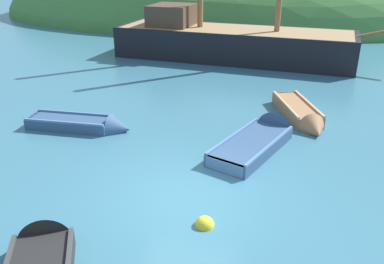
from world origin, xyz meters
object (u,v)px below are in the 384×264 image
(rowboat_outer_right, at_px, (261,140))
(buoy_yellow, at_px, (205,225))
(sailing_ship, at_px, (230,48))
(rowboat_center, at_px, (85,126))
(rowboat_outer_left, at_px, (301,116))

(rowboat_outer_right, distance_m, buoy_yellow, 4.43)
(sailing_ship, height_order, rowboat_center, sailing_ship)
(rowboat_center, bearing_deg, sailing_ship, 71.17)
(sailing_ship, bearing_deg, buoy_yellow, -77.68)
(sailing_ship, relative_size, rowboat_outer_right, 3.80)
(rowboat_outer_left, bearing_deg, rowboat_outer_right, -47.34)
(rowboat_outer_left, bearing_deg, sailing_ship, -175.38)
(rowboat_outer_right, xyz_separation_m, rowboat_outer_left, (1.22, 2.22, 0.03))
(sailing_ship, bearing_deg, rowboat_outer_right, -70.56)
(sailing_ship, distance_m, rowboat_outer_left, 8.98)
(rowboat_outer_right, xyz_separation_m, rowboat_center, (-5.71, -0.11, -0.01))
(rowboat_outer_left, xyz_separation_m, rowboat_center, (-6.93, -2.34, -0.03))
(sailing_ship, bearing_deg, rowboat_center, -100.84)
(rowboat_outer_right, height_order, rowboat_center, rowboat_outer_right)
(rowboat_outer_right, relative_size, rowboat_outer_left, 1.13)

